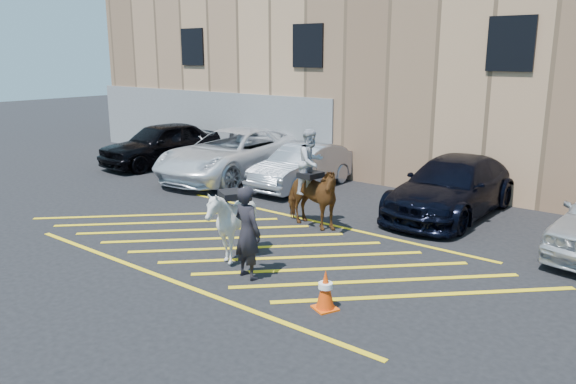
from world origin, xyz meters
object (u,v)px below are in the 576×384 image
Objects in this scene: handler at (247,232)px; car_silver_sedan at (303,166)px; car_blue_suv at (452,187)px; saddled_white at (232,223)px; mounted_bay at (310,188)px; car_white_pickup at (233,154)px; car_black_suv at (162,144)px; traffic_cone at (325,290)px.

car_silver_sedan is at bearing -52.50° from handler.
handler is at bearing -100.82° from car_blue_suv.
saddled_white reaches higher than car_silver_sedan.
mounted_bay is (-1.00, 3.43, 0.09)m from handler.
handler is (6.68, -6.49, 0.07)m from car_white_pickup.
car_black_suv is 0.93× the size of car_blue_suv.
car_white_pickup is 2.89m from car_silver_sedan.
handler is 2.56× the size of traffic_cone.
saddled_white reaches higher than car_blue_suv.
mounted_bay is (5.67, -3.06, 0.16)m from car_white_pickup.
handler reaches higher than car_blue_suv.
car_blue_suv is at bearing -92.65° from handler.
car_blue_suv is 2.12× the size of mounted_bay.
saddled_white is (0.10, -2.93, -0.20)m from mounted_bay.
mounted_bay is at bearing 92.03° from saddled_white.
car_silver_sedan is 9.15m from traffic_cone.
car_black_suv is at bearing 162.67° from mounted_bay.
car_white_pickup is at bearing -177.32° from car_blue_suv.
car_blue_suv is 4.14m from mounted_bay.
handler is 0.74× the size of mounted_bay.
traffic_cone is (12.56, -6.63, -0.49)m from car_black_suv.
handler reaches higher than car_silver_sedan.
mounted_bay is at bearing -65.40° from handler.
car_black_suv reaches higher than saddled_white.
car_blue_suv is at bearing -1.99° from car_white_pickup.
mounted_bay is (9.53, -2.97, 0.17)m from car_black_suv.
car_white_pickup reaches higher than saddled_white.
car_silver_sedan is 2.31× the size of handler.
car_black_suv is 14.21m from traffic_cone.
car_black_suv reaches higher than car_silver_sedan.
traffic_cone is (8.71, -6.72, -0.50)m from car_white_pickup.
car_silver_sedan is (2.87, 0.33, -0.15)m from car_white_pickup.
car_silver_sedan is (6.72, 0.41, -0.14)m from car_black_suv.
car_silver_sedan is at bearing 1.97° from car_white_pickup.
saddled_white is (-2.23, -6.35, 0.05)m from car_blue_suv.
mounted_bay is 2.94m from saddled_white.
handler is at bearing -61.90° from car_silver_sedan.
traffic_cone is (0.70, -7.07, -0.41)m from car_blue_suv.
mounted_bay is at bearing -32.84° from car_white_pickup.
mounted_bay is at bearing -13.14° from car_black_suv.
car_silver_sedan is 4.41m from mounted_bay.
car_white_pickup is 8.01m from car_blue_suv.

